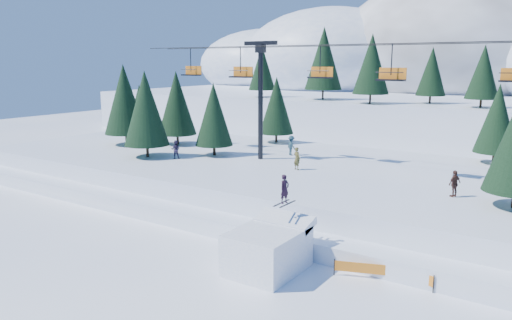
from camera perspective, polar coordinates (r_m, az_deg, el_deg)
The scene contains 10 objects.
ground at distance 26.33m, azimuth -4.82°, elevation -13.67°, with size 160.00×160.00×0.00m, color white.
mid_shelf at distance 40.74m, azimuth 11.15°, elevation -2.95°, with size 70.00×22.00×2.50m, color white.
berm at distance 32.29m, azimuth 4.13°, elevation -7.82°, with size 70.00×6.00×1.10m, color white.
mountain_ridge at distance 94.14m, azimuth 21.79°, elevation 9.55°, with size 119.00×60.17×26.46m.
jump_kicker at distance 27.09m, azimuth 1.43°, elevation -10.05°, with size 3.36×4.57×5.01m.
chairlift at distance 39.13m, azimuth 13.51°, elevation 8.35°, with size 46.00×3.21×10.28m.
conifer_stand at distance 39.21m, azimuth 17.81°, elevation 4.65°, with size 61.82×18.13×9.65m.
distant_skiers at distance 41.01m, azimuth 9.96°, elevation 0.26°, with size 30.87×9.26×1.87m.
banner_near at distance 26.99m, azimuth 11.98°, elevation -11.99°, with size 2.69×1.01×0.90m.
banner_far at distance 27.03m, azimuth 17.12°, elevation -12.22°, with size 2.70×0.99×0.90m.
Camera 1 is at (15.03, -18.58, 11.05)m, focal length 35.00 mm.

